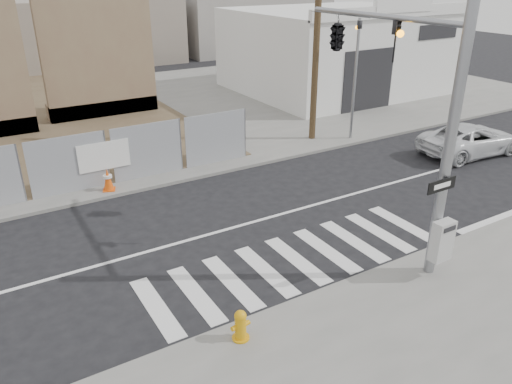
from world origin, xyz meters
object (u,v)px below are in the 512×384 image
suv (471,139)px  traffic_cone_d (108,180)px  fire_hydrant (241,325)px  auto_shop (338,50)px  signal_pole (371,70)px

suv → traffic_cone_d: (-14.21, 3.84, -0.13)m
fire_hydrant → traffic_cone_d: bearing=79.6°
auto_shop → fire_hydrant: bearing=-134.0°
auto_shop → fire_hydrant: auto_shop is taller
suv → traffic_cone_d: bearing=79.5°
fire_hydrant → auto_shop: bearing=34.5°
fire_hydrant → traffic_cone_d: traffic_cone_d is taller
signal_pole → suv: (8.63, 2.69, -4.14)m
fire_hydrant → traffic_cone_d: size_ratio=0.89×
signal_pole → traffic_cone_d: 9.59m
suv → traffic_cone_d: size_ratio=5.81×
auto_shop → traffic_cone_d: auto_shop is taller
signal_pole → suv: size_ratio=1.52×
traffic_cone_d → suv: bearing=-15.1°
fire_hydrant → traffic_cone_d: (-0.18, 9.03, 0.04)m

